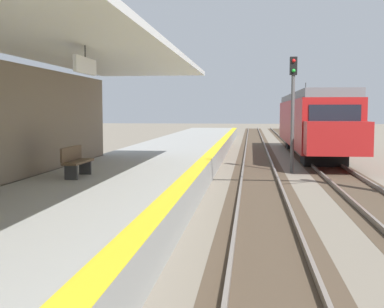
{
  "coord_description": "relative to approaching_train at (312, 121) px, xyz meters",
  "views": [
    {
      "loc": [
        1.52,
        -0.45,
        2.81
      ],
      "look_at": [
        0.57,
        7.76,
        2.1
      ],
      "focal_mm": 47.41,
      "sensor_mm": 36.0,
      "label": 1
    }
  ],
  "objects": [
    {
      "name": "platform_bench",
      "position": [
        -8.78,
        -18.24,
        -0.8
      ],
      "size": [
        0.45,
        1.6,
        0.88
      ],
      "color": "brown",
      "rests_on": "station_platform"
    },
    {
      "name": "approaching_train",
      "position": [
        0.0,
        0.0,
        0.0
      ],
      "size": [
        2.93,
        19.6,
        4.76
      ],
      "color": "maroon",
      "rests_on": "ground"
    },
    {
      "name": "track_pair_nearest_platform",
      "position": [
        -3.4,
        -11.81,
        -2.13
      ],
      "size": [
        2.34,
        120.0,
        0.16
      ],
      "color": "#4C3D2D",
      "rests_on": "ground"
    },
    {
      "name": "station_platform",
      "position": [
        -7.8,
        -15.81,
        -1.73
      ],
      "size": [
        5.0,
        80.0,
        0.91
      ],
      "color": "#999993",
      "rests_on": "ground"
    },
    {
      "name": "track_pair_middle",
      "position": [
        -0.0,
        -11.81,
        -2.13
      ],
      "size": [
        2.34,
        120.0,
        0.16
      ],
      "color": "#4C3D2D",
      "rests_on": "ground"
    },
    {
      "name": "rail_signal_post",
      "position": [
        -1.92,
        -9.05,
        1.02
      ],
      "size": [
        0.32,
        0.34,
        5.2
      ],
      "color": "#4C4C4C",
      "rests_on": "ground"
    }
  ]
}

